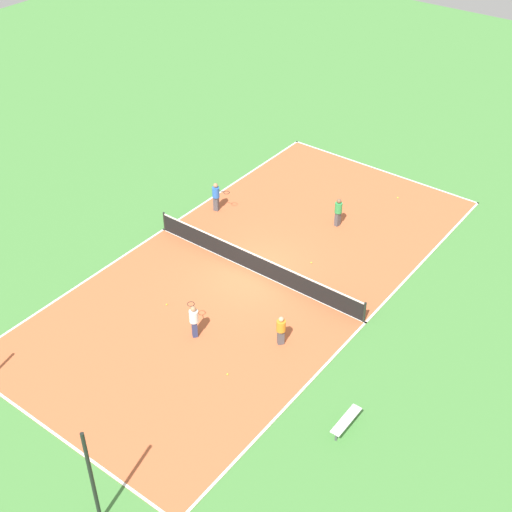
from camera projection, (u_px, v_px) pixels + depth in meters
The scene contains 13 objects.
ground_plane at pixel (256, 272), 31.60m from camera, with size 80.00×80.00×0.00m, color #47843D.
court_surface at pixel (256, 272), 31.60m from camera, with size 11.24×22.82×0.02m.
tennis_net at pixel (256, 263), 31.29m from camera, with size 11.04×0.10×0.99m.
bench at pixel (346, 421), 24.31m from camera, with size 0.36×1.54×0.45m.
player_near_blue at pixel (216, 195), 35.12m from camera, with size 0.98×0.52×1.55m.
player_near_white at pixel (194, 319), 27.77m from camera, with size 0.93×0.84×1.51m.
player_center_orange at pixel (281, 329), 27.47m from camera, with size 0.51×0.51×1.35m.
player_far_green at pixel (338, 211), 34.06m from camera, with size 0.41×0.41×1.50m.
tennis_ball_near_net at pixel (398, 198), 36.52m from camera, with size 0.07×0.07×0.07m, color #CCE033.
tennis_ball_far_baseline at pixel (311, 263), 32.08m from camera, with size 0.07×0.07×0.07m, color #CCE033.
tennis_ball_midcourt at pixel (227, 374), 26.52m from camera, with size 0.07×0.07×0.07m, color #CCE033.
tennis_ball_left_sideline at pixel (167, 304), 29.74m from camera, with size 0.07×0.07×0.07m, color #CCE033.
fence_post_back_left at pixel (92, 479), 20.50m from camera, with size 0.12×0.12×4.03m.
Camera 1 is at (-15.03, 19.94, 19.38)m, focal length 50.00 mm.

